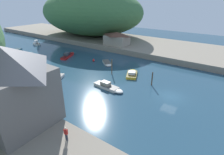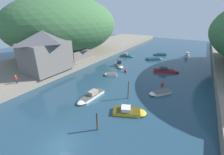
# 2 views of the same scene
# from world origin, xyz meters

# --- Properties ---
(water_surface) EXTENTS (130.00, 130.00, 0.00)m
(water_surface) POSITION_xyz_m (0.00, 30.00, 0.00)
(water_surface) COLOR #234256
(water_surface) RESTS_ON ground
(left_bank) EXTENTS (22.00, 120.00, 1.55)m
(left_bank) POSITION_xyz_m (-26.85, 30.00, 0.77)
(left_bank) COLOR gray
(left_bank) RESTS_ON ground
(hillside_left) EXTENTS (28.68, 40.15, 18.42)m
(hillside_left) POSITION_xyz_m (-27.95, 29.28, 10.76)
(hillside_left) COLOR #3D6B3D
(hillside_left) RESTS_ON left_bank
(waterfront_building) EXTENTS (7.87, 10.73, 9.29)m
(waterfront_building) POSITION_xyz_m (-18.96, 13.55, 6.34)
(waterfront_building) COLOR slate
(waterfront_building) RESTS_ON left_bank
(boathouse_shed) EXTENTS (5.40, 10.35, 4.79)m
(boathouse_shed) POSITION_xyz_m (-20.33, 26.02, 4.03)
(boathouse_shed) COLOR slate
(boathouse_shed) RESTS_ON left_bank
(boat_white_cruiser) EXTENTS (2.03, 6.38, 1.20)m
(boat_white_cruiser) POSITION_xyz_m (-3.73, 10.31, 0.37)
(boat_white_cruiser) COLOR silver
(boat_white_cruiser) RESTS_ON water_surface
(boat_near_quay) EXTENTS (3.64, 2.95, 0.56)m
(boat_near_quay) POSITION_xyz_m (-6.37, 21.63, 0.28)
(boat_near_quay) COLOR silver
(boat_near_quay) RESTS_ON water_surface
(boat_far_upstream) EXTENTS (4.96, 3.46, 0.66)m
(boat_far_upstream) POSITION_xyz_m (-1.10, 48.41, 0.33)
(boat_far_upstream) COLOR teal
(boat_far_upstream) RESTS_ON water_surface
(boat_small_dinghy) EXTENTS (6.56, 3.71, 1.44)m
(boat_small_dinghy) POSITION_xyz_m (5.22, 31.07, 0.45)
(boat_small_dinghy) COLOR red
(boat_small_dinghy) RESTS_ON water_surface
(boat_moored_right) EXTENTS (1.53, 3.47, 1.75)m
(boat_moored_right) POSITION_xyz_m (8.16, 51.06, 0.52)
(boat_moored_right) COLOR silver
(boat_moored_right) RESTS_ON water_surface
(boat_navy_launch) EXTENTS (4.14, 4.78, 1.77)m
(boat_navy_launch) POSITION_xyz_m (-7.66, 28.96, 0.53)
(boat_navy_launch) COLOR white
(boat_navy_launch) RESTS_ON water_surface
(boat_open_rowboat) EXTENTS (4.07, 4.40, 0.53)m
(boat_open_rowboat) POSITION_xyz_m (6.60, 18.26, 0.26)
(boat_open_rowboat) COLOR silver
(boat_open_rowboat) RESTS_ON water_surface
(boat_red_skiff) EXTENTS (4.87, 2.07, 1.34)m
(boat_red_skiff) POSITION_xyz_m (-10.50, 40.00, 0.40)
(boat_red_skiff) COLOR teal
(boat_red_skiff) RESTS_ON water_surface
(boat_far_right_bank) EXTENTS (5.31, 5.16, 0.60)m
(boat_far_right_bank) POSITION_xyz_m (-0.78, 41.30, 0.30)
(boat_far_right_bank) COLOR teal
(boat_far_right_bank) RESTS_ON water_surface
(boat_mid_channel) EXTENTS (5.46, 3.87, 1.06)m
(boat_mid_channel) POSITION_xyz_m (4.29, 9.85, 0.33)
(boat_mid_channel) COLOR gold
(boat_mid_channel) RESTS_ON water_surface
(mooring_post_nearest) EXTENTS (0.24, 0.24, 2.75)m
(mooring_post_nearest) POSITION_xyz_m (2.11, 4.38, 1.38)
(mooring_post_nearest) COLOR #4C3D2D
(mooring_post_nearest) RESTS_ON water_surface
(mooring_post_middle) EXTENTS (0.20, 0.20, 3.47)m
(mooring_post_middle) POSITION_xyz_m (2.16, 13.74, 1.74)
(mooring_post_middle) COLOR brown
(mooring_post_middle) RESTS_ON water_surface
(channel_buoy_near) EXTENTS (0.72, 0.72, 1.07)m
(channel_buoy_near) POSITION_xyz_m (-4.08, 25.58, 0.42)
(channel_buoy_near) COLOR red
(channel_buoy_near) RESTS_ON water_surface
(channel_buoy_far) EXTENTS (0.60, 0.60, 0.90)m
(channel_buoy_far) POSITION_xyz_m (6.21, 22.47, 0.35)
(channel_buoy_far) COLOR red
(channel_buoy_far) RESTS_ON water_surface
(person_on_quay) EXTENTS (0.29, 0.42, 1.69)m
(person_on_quay) POSITION_xyz_m (-17.99, 5.45, 2.53)
(person_on_quay) COLOR #282D3D
(person_on_quay) RESTS_ON left_bank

